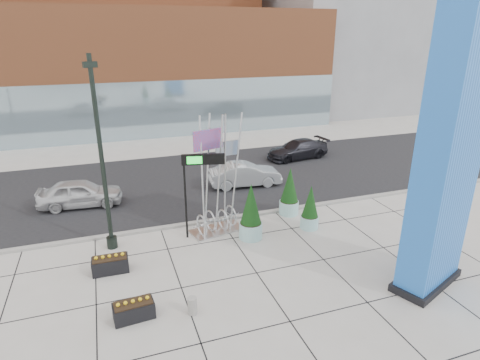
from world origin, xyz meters
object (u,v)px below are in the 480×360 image
object	(u,v)px
car_white_west	(80,193)
lamp_post	(104,176)
blue_pylon	(448,160)
concrete_bollard	(192,306)
public_art_sculpture	(217,202)
car_silver_mid	(245,175)
overhead_street_sign	(199,166)

from	to	relation	value
car_white_west	lamp_post	bearing A→B (deg)	-160.47
blue_pylon	concrete_bollard	bearing A→B (deg)	150.69
public_art_sculpture	concrete_bollard	size ratio (longest dim) A/B	9.17
blue_pylon	lamp_post	size ratio (longest dim) A/B	1.23
blue_pylon	public_art_sculpture	world-z (taller)	blue_pylon
blue_pylon	car_silver_mid	size ratio (longest dim) A/B	2.30
lamp_post	car_white_west	bearing A→B (deg)	104.71
lamp_post	car_white_west	xyz separation A→B (m)	(-1.37, 5.24, -2.61)
public_art_sculpture	overhead_street_sign	world-z (taller)	public_art_sculpture
overhead_street_sign	car_white_west	distance (m)	8.07
lamp_post	public_art_sculpture	distance (m)	5.17
blue_pylon	public_art_sculpture	xyz separation A→B (m)	(-6.23, 6.73, -3.40)
lamp_post	concrete_bollard	bearing A→B (deg)	-66.95
concrete_bollard	overhead_street_sign	world-z (taller)	overhead_street_sign
lamp_post	overhead_street_sign	bearing A→B (deg)	-2.37
blue_pylon	car_white_west	xyz separation A→B (m)	(-12.42, 11.93, -4.14)
car_white_west	public_art_sculpture	bearing A→B (deg)	-125.24
overhead_street_sign	car_white_west	size ratio (longest dim) A/B	0.91
overhead_street_sign	blue_pylon	bearing A→B (deg)	-29.98
blue_pylon	car_white_west	world-z (taller)	blue_pylon
blue_pylon	concrete_bollard	world-z (taller)	blue_pylon
concrete_bollard	car_silver_mid	size ratio (longest dim) A/B	0.14
concrete_bollard	car_white_west	world-z (taller)	car_white_west
concrete_bollard	public_art_sculpture	bearing A→B (deg)	65.98
lamp_post	public_art_sculpture	size ratio (longest dim) A/B	1.45
overhead_street_sign	car_silver_mid	size ratio (longest dim) A/B	0.91
lamp_post	car_white_west	size ratio (longest dim) A/B	1.88
public_art_sculpture	car_silver_mid	size ratio (longest dim) A/B	1.28
lamp_post	car_white_west	world-z (taller)	lamp_post
public_art_sculpture	blue_pylon	bearing A→B (deg)	-59.79
lamp_post	concrete_bollard	distance (m)	6.72
blue_pylon	overhead_street_sign	distance (m)	9.71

